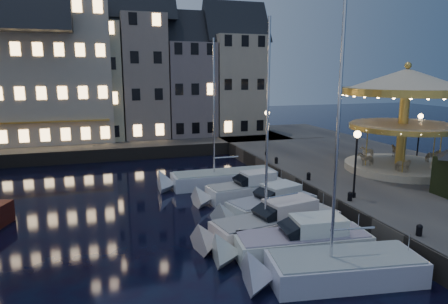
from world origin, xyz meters
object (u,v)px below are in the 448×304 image
object	(u,v)px
bollard_c	(309,176)
motorboat_a	(332,270)
motorboat_d	(267,207)
motorboat_f	(217,180)
streetlamp_b	(356,154)
bollard_d	(276,160)
carousel	(405,100)
motorboat_b	(294,244)
motorboat_e	(244,191)
bollard_a	(419,230)
bollard_b	(350,196)
streetlamp_c	(267,126)
motorboat_c	(270,225)
streetlamp_d	(419,131)

from	to	relation	value
bollard_c	motorboat_a	xyz separation A→B (m)	(-4.95, -10.94, -1.06)
motorboat_d	motorboat_f	bearing A→B (deg)	97.40
streetlamp_b	bollard_d	distance (m)	10.30
bollard_d	carousel	size ratio (longest dim) A/B	0.06
bollard_c	motorboat_d	size ratio (longest dim) A/B	0.08
motorboat_b	motorboat_e	bearing A→B (deg)	85.67
bollard_a	bollard_b	size ratio (longest dim) A/B	1.00
streetlamp_c	carousel	world-z (taller)	carousel
streetlamp_c	bollard_d	bearing A→B (deg)	-99.73
motorboat_e	motorboat_c	bearing A→B (deg)	-97.24
streetlamp_d	bollard_b	size ratio (longest dim) A/B	7.32
bollard_a	motorboat_a	distance (m)	5.09
motorboat_d	motorboat_e	bearing A→B (deg)	93.32
motorboat_b	bollard_d	bearing A→B (deg)	68.69
bollard_b	carousel	xyz separation A→B (m)	(8.28, 5.41, 5.21)
bollard_b	motorboat_e	size ratio (longest dim) A/B	0.08
bollard_b	bollard_c	xyz separation A→B (m)	(0.00, 5.00, 0.00)
bollard_c	motorboat_a	bearing A→B (deg)	-114.35
motorboat_d	carousel	size ratio (longest dim) A/B	0.72
streetlamp_c	bollard_c	world-z (taller)	streetlamp_c
bollard_d	carousel	bearing A→B (deg)	-31.58
streetlamp_b	bollard_d	bearing A→B (deg)	93.43
bollard_b	motorboat_d	distance (m)	5.08
streetlamp_b	carousel	xyz separation A→B (m)	(7.68, 4.91, 2.79)
bollard_b	motorboat_a	world-z (taller)	motorboat_a
motorboat_b	motorboat_f	size ratio (longest dim) A/B	0.62
bollard_d	bollard_c	bearing A→B (deg)	-90.00
bollard_c	motorboat_e	world-z (taller)	motorboat_e
motorboat_f	bollard_d	bearing A→B (deg)	7.94
bollard_a	motorboat_a	world-z (taller)	motorboat_a
motorboat_b	motorboat_d	size ratio (longest dim) A/B	1.13
motorboat_a	streetlamp_c	bearing A→B (deg)	74.44
motorboat_a	motorboat_c	xyz separation A→B (m)	(-0.56, 5.23, 0.14)
bollard_c	motorboat_c	world-z (taller)	motorboat_c
streetlamp_c	motorboat_d	bearing A→B (deg)	-113.27
bollard_d	motorboat_d	size ratio (longest dim) A/B	0.08
motorboat_c	motorboat_e	bearing A→B (deg)	82.76
motorboat_f	bollard_b	bearing A→B (deg)	-60.72
motorboat_c	bollard_b	bearing A→B (deg)	7.36
carousel	bollard_a	bearing A→B (deg)	-127.17
streetlamp_c	bollard_a	size ratio (longest dim) A/B	7.32
motorboat_e	motorboat_b	bearing A→B (deg)	-94.33
bollard_d	motorboat_c	bearing A→B (deg)	-116.19
streetlamp_c	motorboat_a	bearing A→B (deg)	-105.56
bollard_c	motorboat_b	size ratio (longest dim) A/B	0.07
streetlamp_d	bollard_a	size ratio (longest dim) A/B	7.32
motorboat_c	bollard_d	bearing A→B (deg)	63.81
streetlamp_c	motorboat_e	distance (m)	10.33
streetlamp_b	motorboat_d	distance (m)	6.33
bollard_d	motorboat_d	distance (m)	9.49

